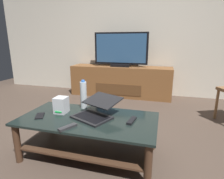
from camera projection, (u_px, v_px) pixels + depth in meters
name	position (u px, v px, depth m)	size (l,w,h in m)	color
ground_plane	(108.00, 150.00, 1.89)	(7.68, 7.68, 0.00)	#4C3D33
back_wall	(141.00, 24.00, 3.65)	(6.40, 0.12, 2.80)	beige
coffee_table	(88.00, 130.00, 1.74)	(1.26, 0.63, 0.39)	black
media_cabinet	(121.00, 81.00, 3.72)	(1.98, 0.46, 0.59)	brown
television	(121.00, 50.00, 3.54)	(1.04, 0.20, 0.65)	black
laptop	(96.00, 110.00, 1.72)	(0.47, 0.50, 0.17)	black
router_box	(61.00, 105.00, 1.81)	(0.12, 0.12, 0.16)	silver
water_bottle_near	(84.00, 95.00, 1.93)	(0.07, 0.07, 0.30)	silver
cell_phone	(40.00, 116.00, 1.74)	(0.07, 0.14, 0.01)	black
tv_remote	(132.00, 121.00, 1.62)	(0.04, 0.16, 0.02)	black
soundbar_remote	(68.00, 127.00, 1.50)	(0.04, 0.16, 0.02)	#2D2D30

